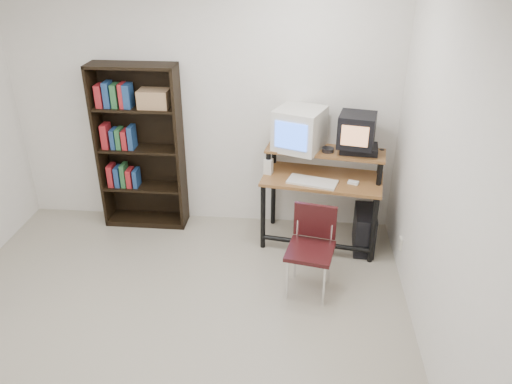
# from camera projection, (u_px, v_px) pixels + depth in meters

# --- Properties ---
(floor) EXTENTS (4.00, 4.00, 0.01)m
(floor) POSITION_uv_depth(u_px,v_px,m) (163.00, 343.00, 3.92)
(floor) COLOR #AAA18D
(floor) RESTS_ON ground
(back_wall) EXTENTS (4.00, 0.01, 2.60)m
(back_wall) POSITION_uv_depth(u_px,v_px,m) (202.00, 106.00, 5.10)
(back_wall) COLOR silver
(back_wall) RESTS_ON floor
(right_wall) EXTENTS (0.01, 4.00, 2.60)m
(right_wall) POSITION_uv_depth(u_px,v_px,m) (453.00, 210.00, 3.17)
(right_wall) COLOR silver
(right_wall) RESTS_ON floor
(computer_desk) EXTENTS (1.23, 0.75, 0.98)m
(computer_desk) POSITION_uv_depth(u_px,v_px,m) (322.00, 181.00, 4.95)
(computer_desk) COLOR brown
(computer_desk) RESTS_ON floor
(crt_monitor) EXTENTS (0.56, 0.56, 0.41)m
(crt_monitor) POSITION_uv_depth(u_px,v_px,m) (300.00, 129.00, 4.86)
(crt_monitor) COLOR silver
(crt_monitor) RESTS_ON computer_desk
(vcr) EXTENTS (0.38, 0.29, 0.08)m
(vcr) POSITION_uv_depth(u_px,v_px,m) (359.00, 149.00, 4.84)
(vcr) COLOR black
(vcr) RESTS_ON computer_desk
(crt_tv) EXTENTS (0.39, 0.39, 0.32)m
(crt_tv) POSITION_uv_depth(u_px,v_px,m) (357.00, 130.00, 4.74)
(crt_tv) COLOR black
(crt_tv) RESTS_ON vcr
(cd_spindle) EXTENTS (0.15, 0.15, 0.05)m
(cd_spindle) POSITION_uv_depth(u_px,v_px,m) (328.00, 150.00, 4.85)
(cd_spindle) COLOR #26262B
(cd_spindle) RESTS_ON computer_desk
(keyboard) EXTENTS (0.51, 0.33, 0.03)m
(keyboard) POSITION_uv_depth(u_px,v_px,m) (312.00, 183.00, 4.80)
(keyboard) COLOR silver
(keyboard) RESTS_ON computer_desk
(mousepad) EXTENTS (0.27, 0.25, 0.01)m
(mousepad) POSITION_uv_depth(u_px,v_px,m) (354.00, 185.00, 4.78)
(mousepad) COLOR black
(mousepad) RESTS_ON computer_desk
(mouse) EXTENTS (0.11, 0.09, 0.03)m
(mouse) POSITION_uv_depth(u_px,v_px,m) (353.00, 183.00, 4.78)
(mouse) COLOR white
(mouse) RESTS_ON mousepad
(desk_speaker) EXTENTS (0.10, 0.09, 0.17)m
(desk_speaker) POSITION_uv_depth(u_px,v_px,m) (268.00, 167.00, 4.96)
(desk_speaker) COLOR silver
(desk_speaker) RESTS_ON computer_desk
(pc_tower) EXTENTS (0.22, 0.46, 0.42)m
(pc_tower) POSITION_uv_depth(u_px,v_px,m) (364.00, 230.00, 5.04)
(pc_tower) COLOR black
(pc_tower) RESTS_ON floor
(school_chair) EXTENTS (0.46, 0.46, 0.79)m
(school_chair) POSITION_uv_depth(u_px,v_px,m) (312.00, 241.00, 4.34)
(school_chair) COLOR black
(school_chair) RESTS_ON floor
(bookshelf) EXTENTS (0.88, 0.30, 1.76)m
(bookshelf) POSITION_uv_depth(u_px,v_px,m) (140.00, 146.00, 5.21)
(bookshelf) COLOR black
(bookshelf) RESTS_ON floor
(wall_outlet) EXTENTS (0.02, 0.08, 0.12)m
(wall_outlet) POSITION_uv_depth(u_px,v_px,m) (400.00, 243.00, 4.64)
(wall_outlet) COLOR beige
(wall_outlet) RESTS_ON right_wall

